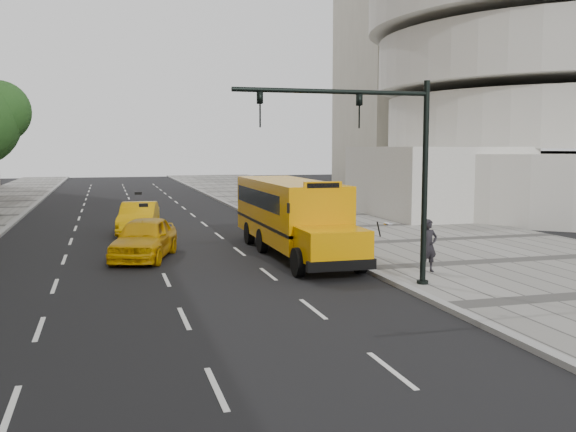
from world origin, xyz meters
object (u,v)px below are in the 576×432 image
object	(u,v)px
taxi_near	(144,238)
taxi_far	(139,218)
pedestrian	(428,246)
traffic_signal	(383,157)
school_bus	(290,211)

from	to	relation	value
taxi_near	taxi_far	world-z (taller)	taxi_near
pedestrian	traffic_signal	distance (m)	4.24
taxi_far	traffic_signal	xyz separation A→B (m)	(6.49, -15.20, 3.29)
taxi_near	taxi_far	size ratio (longest dim) A/B	0.99
school_bus	traffic_signal	distance (m)	8.05
taxi_far	traffic_signal	world-z (taller)	traffic_signal
traffic_signal	taxi_near	bearing A→B (deg)	130.48
school_bus	pedestrian	xyz separation A→B (m)	(3.16, -6.04, -0.71)
taxi_near	traffic_signal	world-z (taller)	traffic_signal
taxi_near	traffic_signal	xyz separation A→B (m)	(6.64, -7.78, 3.27)
pedestrian	traffic_signal	xyz separation A→B (m)	(-2.47, -1.63, 3.03)
taxi_far	traffic_signal	distance (m)	16.85
school_bus	taxi_near	distance (m)	6.02
pedestrian	school_bus	bearing A→B (deg)	111.45
school_bus	taxi_near	world-z (taller)	school_bus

